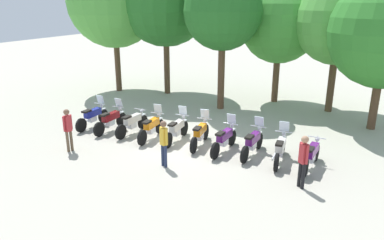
# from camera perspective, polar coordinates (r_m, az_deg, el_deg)

# --- Properties ---
(ground_plane) EXTENTS (80.00, 80.00, 0.00)m
(ground_plane) POSITION_cam_1_polar(r_m,az_deg,el_deg) (14.90, -0.84, -3.83)
(ground_plane) COLOR #ADA899
(motorcycle_0) EXTENTS (0.62, 2.19, 1.37)m
(motorcycle_0) POSITION_cam_1_polar(r_m,az_deg,el_deg) (17.41, -15.22, 0.60)
(motorcycle_0) COLOR black
(motorcycle_0) RESTS_ON ground_plane
(motorcycle_1) EXTENTS (0.62, 2.19, 1.37)m
(motorcycle_1) POSITION_cam_1_polar(r_m,az_deg,el_deg) (16.69, -12.54, 0.05)
(motorcycle_1) COLOR black
(motorcycle_1) RESTS_ON ground_plane
(motorcycle_2) EXTENTS (0.62, 2.19, 0.99)m
(motorcycle_2) POSITION_cam_1_polar(r_m,az_deg,el_deg) (16.14, -9.28, -0.42)
(motorcycle_2) COLOR black
(motorcycle_2) RESTS_ON ground_plane
(motorcycle_3) EXTENTS (0.62, 2.19, 1.37)m
(motorcycle_3) POSITION_cam_1_polar(r_m,az_deg,el_deg) (15.44, -6.32, -1.09)
(motorcycle_3) COLOR black
(motorcycle_3) RESTS_ON ground_plane
(motorcycle_4) EXTENTS (0.62, 2.19, 1.37)m
(motorcycle_4) POSITION_cam_1_polar(r_m,az_deg,el_deg) (15.10, -2.40, -1.45)
(motorcycle_4) COLOR black
(motorcycle_4) RESTS_ON ground_plane
(motorcycle_5) EXTENTS (0.62, 2.19, 1.37)m
(motorcycle_5) POSITION_cam_1_polar(r_m,az_deg,el_deg) (14.62, 1.27, -2.11)
(motorcycle_5) COLOR black
(motorcycle_5) RESTS_ON ground_plane
(motorcycle_6) EXTENTS (0.62, 2.19, 1.37)m
(motorcycle_6) POSITION_cam_1_polar(r_m,az_deg,el_deg) (14.11, 5.07, -2.95)
(motorcycle_6) COLOR black
(motorcycle_6) RESTS_ON ground_plane
(motorcycle_7) EXTENTS (0.62, 2.19, 1.37)m
(motorcycle_7) POSITION_cam_1_polar(r_m,az_deg,el_deg) (13.92, 9.45, -3.43)
(motorcycle_7) COLOR black
(motorcycle_7) RESTS_ON ground_plane
(motorcycle_8) EXTENTS (0.62, 2.19, 1.37)m
(motorcycle_8) POSITION_cam_1_polar(r_m,az_deg,el_deg) (13.53, 13.62, -4.35)
(motorcycle_8) COLOR black
(motorcycle_8) RESTS_ON ground_plane
(motorcycle_9) EXTENTS (0.62, 2.19, 0.99)m
(motorcycle_9) POSITION_cam_1_polar(r_m,az_deg,el_deg) (13.31, 18.12, -5.21)
(motorcycle_9) COLOR black
(motorcycle_9) RESTS_ON ground_plane
(person_0) EXTENTS (0.35, 0.33, 1.72)m
(person_0) POSITION_cam_1_polar(r_m,az_deg,el_deg) (11.70, 16.96, -5.65)
(person_0) COLOR black
(person_0) RESTS_ON ground_plane
(person_1) EXTENTS (0.40, 0.29, 1.69)m
(person_1) POSITION_cam_1_polar(r_m,az_deg,el_deg) (12.67, -4.43, -3.15)
(person_1) COLOR #232D4C
(person_1) RESTS_ON ground_plane
(person_2) EXTENTS (0.26, 0.41, 1.69)m
(person_2) POSITION_cam_1_polar(r_m,az_deg,el_deg) (14.70, -18.78, -1.02)
(person_2) COLOR brown
(person_2) RESTS_ON ground_plane
(tree_0) EXTENTS (5.58, 5.58, 8.32)m
(tree_0) POSITION_cam_1_polar(r_m,az_deg,el_deg) (23.69, -12.12, 17.64)
(tree_0) COLOR brown
(tree_0) RESTS_ON ground_plane
(tree_2) EXTENTS (3.97, 3.97, 7.06)m
(tree_2) POSITION_cam_1_polar(r_m,az_deg,el_deg) (19.15, 4.82, 16.53)
(tree_2) COLOR brown
(tree_2) RESTS_ON ground_plane
(tree_3) EXTENTS (4.27, 4.27, 6.50)m
(tree_3) POSITION_cam_1_polar(r_m,az_deg,el_deg) (21.10, 13.52, 14.34)
(tree_3) COLOR brown
(tree_3) RESTS_ON ground_plane
(tree_4) EXTENTS (4.25, 4.25, 6.71)m
(tree_4) POSITION_cam_1_polar(r_m,az_deg,el_deg) (19.93, 21.92, 14.00)
(tree_4) COLOR brown
(tree_4) RESTS_ON ground_plane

